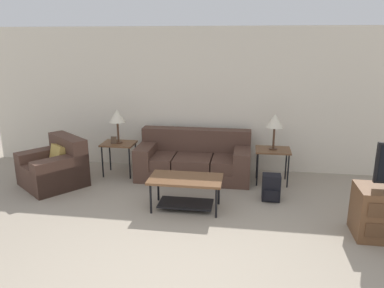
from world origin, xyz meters
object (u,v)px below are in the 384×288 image
Objects in this scene: armchair at (55,168)px; table_lamp_right at (275,122)px; side_table_left at (119,146)px; backpack at (271,188)px; coffee_table at (186,186)px; table_lamp_left at (117,117)px; couch at (194,161)px; side_table_right at (273,153)px.

armchair is 2.12× the size of table_lamp_right.
side_table_left is 2.78m from backpack.
armchair is 1.22× the size of coffee_table.
coffee_table is 1.73× the size of table_lamp_left.
couch reaches higher than armchair.
armchair is at bearing -169.94° from table_lamp_right.
table_lamp_left reaches higher than side_table_right.
coffee_table is 1.75× the size of side_table_left.
couch reaches higher than backpack.
armchair is 3.75m from table_lamp_right.
side_table_left is 0.99× the size of table_lamp_right.
side_table_right is 1.45× the size of backpack.
couch is 1.32m from coffee_table.
side_table_left and side_table_right have the same top height.
table_lamp_right is (1.35, -0.08, 0.77)m from couch.
table_lamp_left reaches higher than couch.
side_table_left is 2.70m from side_table_right.
table_lamp_left and table_lamp_right have the same top height.
coffee_table is at bearing -136.06° from side_table_right.
couch is at bearing 3.39° from table_lamp_left.
coffee_table is at bearing -41.00° from side_table_left.
backpack is at bearing -15.64° from table_lamp_left.
coffee_table is at bearing -136.06° from table_lamp_right.
side_table_left is at bearing -53.13° from table_lamp_left.
table_lamp_left is (0.91, 0.64, 0.78)m from armchair.
couch is 4.81× the size of backpack.
couch is 1.55m from backpack.
backpack is at bearing -1.66° from armchair.
side_table_left is 0.54m from table_lamp_left.
table_lamp_left is at bearing 139.00° from coffee_table.
armchair is 3.57m from backpack.
coffee_table is 2.54× the size of backpack.
table_lamp_right reaches higher than side_table_right.
table_lamp_left is at bearing -176.61° from couch.
coffee_table is (0.07, -1.32, 0.05)m from couch.
armchair is at bearing -144.79° from table_lamp_left.
armchair is 3.68m from side_table_right.
couch reaches higher than coffee_table.
table_lamp_left is at bearing 180.00° from side_table_right.
backpack is at bearing -93.60° from table_lamp_right.
side_table_left is 1.00× the size of side_table_right.
couch is 1.37m from side_table_left.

